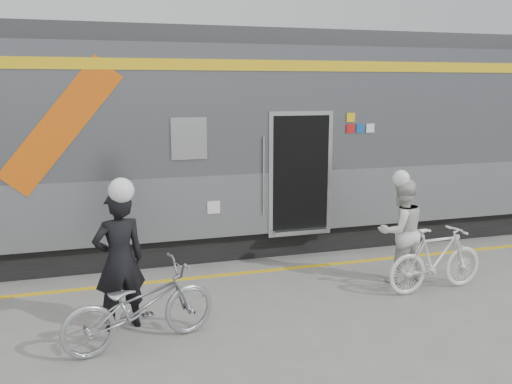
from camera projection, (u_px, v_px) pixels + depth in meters
name	position (u px, v px, depth m)	size (l,w,h in m)	color
ground	(257.00, 330.00, 7.01)	(90.00, 90.00, 0.00)	slate
train	(166.00, 142.00, 10.40)	(24.00, 3.17, 4.10)	black
safety_strip	(220.00, 275.00, 9.03)	(24.00, 0.12, 0.01)	gold
man	(119.00, 261.00, 6.91)	(0.67, 0.44, 1.83)	black
bicycle_left	(140.00, 306.00, 6.53)	(0.67, 1.92, 1.01)	#9C9FA3
woman	(401.00, 231.00, 8.65)	(0.81, 0.63, 1.67)	silver
bicycle_right	(436.00, 259.00, 8.28)	(0.47, 1.68, 1.01)	silver
helmet_man	(115.00, 178.00, 6.71)	(0.32, 0.32, 0.32)	white
helmet_woman	(404.00, 171.00, 8.46)	(0.27, 0.27, 0.27)	white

